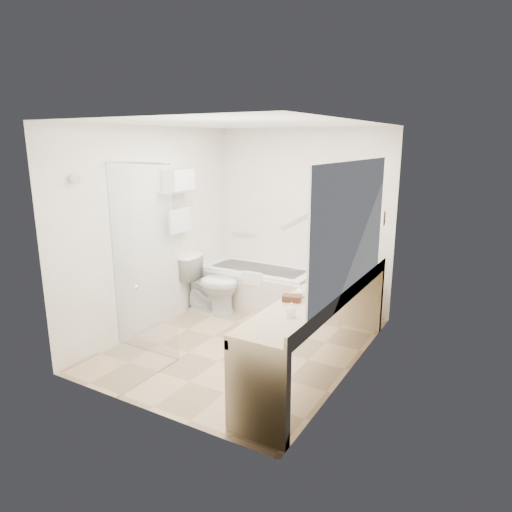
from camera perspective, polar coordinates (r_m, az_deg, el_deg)
The scene contains 25 objects.
floor at distance 5.48m, azimuth -1.60°, elevation -10.86°, with size 3.20×3.20×0.00m, color tan.
ceiling at distance 4.97m, azimuth -1.80°, elevation 16.25°, with size 2.60×3.20×0.10m, color white.
wall_back at distance 6.47m, azimuth 5.78°, elevation 4.58°, with size 2.60×0.10×2.50m, color white.
wall_front at distance 3.86m, azimuth -14.28°, elevation -2.36°, with size 2.60×0.10×2.50m, color white.
wall_left at distance 5.86m, azimuth -12.60°, elevation 3.30°, with size 0.10×3.20×2.50m, color white.
wall_right at distance 4.55m, azimuth 12.37°, elevation 0.26°, with size 0.10×3.20×2.50m, color white.
bathtub at distance 6.61m, azimuth 0.33°, elevation -3.84°, with size 1.60×0.73×0.59m.
grab_bar_short at distance 6.93m, azimuth -1.59°, elevation 2.76°, with size 0.03×0.03×0.40m, color silver.
grab_bar_long at distance 6.46m, azimuth 5.23°, elevation 4.57°, with size 0.03×0.03×0.60m, color silver.
shower_enclosure at distance 4.80m, azimuth -13.99°, elevation -1.41°, with size 0.96×0.91×2.11m.
towel_shelf at distance 5.97m, azimuth -9.64°, elevation 8.52°, with size 0.24×0.55×0.81m.
vanity_counter at distance 4.69m, azimuth 8.18°, elevation -6.97°, with size 0.55×2.70×0.95m.
sink at distance 4.97m, azimuth 10.32°, elevation -3.62°, with size 0.40×0.52×0.14m, color white.
faucet at distance 4.89m, azimuth 11.97°, elevation -2.63°, with size 0.03×0.03×0.14m, color silver.
mirror at distance 4.35m, azimuth 11.84°, elevation 3.70°, with size 0.02×2.00×1.20m, color #B8BDC6.
hairdryer_unit at distance 5.52m, azimuth 15.37°, elevation 4.60°, with size 0.08×0.10×0.18m, color silver.
toilet at distance 6.38m, azimuth -5.61°, elevation -3.50°, with size 0.45×0.80×0.78m, color white.
amenity_basket at distance 4.34m, azimuth 4.48°, elevation -5.28°, with size 0.17×0.11×0.06m, color #4C2D1B.
soap_bottle_a at distance 3.96m, azimuth 4.42°, elevation -7.20°, with size 0.06×0.13×0.06m, color silver.
soap_bottle_b at distance 4.45m, azimuth 5.62°, elevation -4.56°, with size 0.09×0.12×0.09m, color silver.
water_bottle_left at distance 5.72m, azimuth 11.60°, elevation -0.10°, with size 0.06×0.06×0.19m.
water_bottle_mid at distance 5.30m, azimuth 10.12°, elevation -1.04°, with size 0.07×0.07×0.22m.
water_bottle_right at distance 5.44m, azimuth 11.10°, elevation -0.92°, with size 0.05×0.05×0.17m.
drinking_glass_near at distance 5.30m, azimuth 10.59°, elevation -1.72°, with size 0.06×0.06×0.08m, color silver.
drinking_glass_far at distance 4.86m, azimuth 7.03°, elevation -2.97°, with size 0.07×0.07×0.09m, color silver.
Camera 1 is at (2.62, -4.23, 2.31)m, focal length 32.00 mm.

